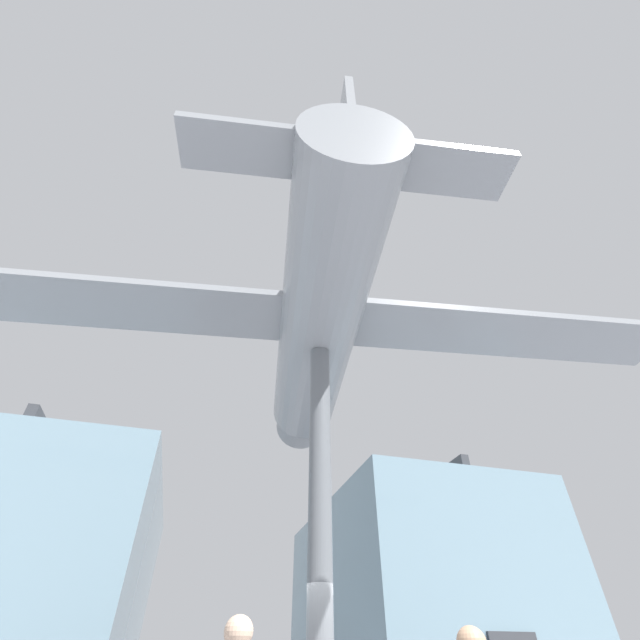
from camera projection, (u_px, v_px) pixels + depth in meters
name	position (u px, v px, depth m)	size (l,w,h in m)	color
glass_pavilion_left	(23.00, 583.00, 16.86)	(8.82, 13.83, 8.50)	#7593A3
glass_pavilion_right	(414.00, 598.00, 20.34)	(8.82, 13.83, 8.50)	#7593A3
support_pylon_central	(320.00, 509.00, 8.40)	(0.47, 0.47, 7.53)	slate
suspended_airplane	(319.00, 326.00, 11.70)	(19.65, 12.35, 3.60)	#93999E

